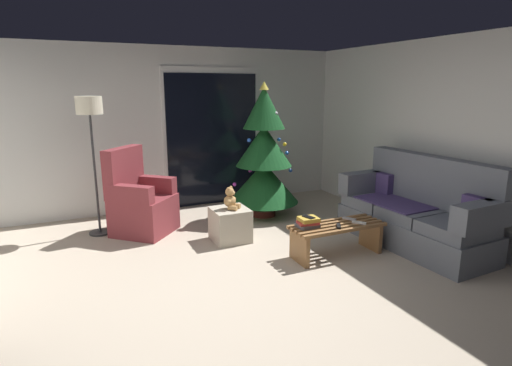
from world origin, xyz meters
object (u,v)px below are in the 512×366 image
Objects in this scene: coffee_table at (337,234)px; floor_lamp at (90,119)px; remote_white at (359,223)px; remote_black at (339,226)px; couch at (417,213)px; christmas_tree at (264,158)px; ottoman at (230,225)px; armchair at (140,203)px; remote_silver at (349,219)px; book_stack at (308,222)px; cell_phone at (309,217)px; teddy_bear_honey at (231,200)px.

floor_lamp is at bearing 141.76° from coffee_table.
remote_white is 0.28m from remote_black.
christmas_tree is at bearing 123.08° from couch.
armchair is at bearing 141.21° from ottoman.
floor_lamp is at bearing 150.10° from couch.
remote_white is 0.08× the size of christmas_tree.
remote_silver is 0.31m from remote_black.
armchair reaches higher than couch.
floor_lamp is (-2.06, 1.86, 1.07)m from book_stack.
remote_white is (-0.85, 0.02, -0.01)m from couch.
remote_white is 0.09× the size of floor_lamp.
book_stack is 1.71× the size of cell_phone.
couch is 1.80× the size of coffee_table.
teddy_bear_honey reaches higher than coffee_table.
remote_white reaches higher than coffee_table.
christmas_tree is (0.25, 1.67, 0.38)m from cell_phone.
remote_silver is at bearing -78.81° from christmas_tree.
remote_white is 1.56m from teddy_bear_honey.
book_stack is (-0.58, -0.03, 0.04)m from remote_silver.
floor_lamp is at bearing 102.80° from remote_white.
ottoman reaches higher than remote_black.
book_stack is at bearing -98.69° from christmas_tree.
floor_lamp is 2.02m from teddy_bear_honey.
teddy_bear_honey is (-1.17, 1.03, 0.15)m from remote_white.
floor_lamp is (-2.31, 0.18, 0.63)m from christmas_tree.
floor_lamp reaches higher than coffee_table.
remote_silver is 0.08× the size of christmas_tree.
remote_black is 2.60m from armchair.
ottoman is at bearing 134.64° from coffee_table.
remote_white is 1.08× the size of cell_phone.
ottoman is (0.97, -0.78, -0.19)m from armchair.
ottoman is at bearing 98.20° from remote_white.
armchair is at bearing 141.15° from teddy_bear_honey.
remote_silver is 1.46m from ottoman.
floor_lamp reaches higher than teddy_bear_honey.
teddy_bear_honey is (-2.02, 1.05, 0.14)m from couch.
cell_phone is at bearing -47.25° from armchair.
remote_silver is 0.35× the size of ottoman.
book_stack is 0.22× the size of armchair.
remote_white is at bearing 64.14° from remote_silver.
remote_black is at bearing -36.92° from cell_phone.
remote_silver is 1.75m from christmas_tree.
floor_lamp reaches higher than cell_phone.
floor_lamp is at bearing 124.76° from cell_phone.
armchair is (-1.55, 1.68, -0.03)m from book_stack.
cell_phone reaches higher than coffee_table.
couch reaches higher than coffee_table.
coffee_table is 7.05× the size of remote_silver.
cell_phone is at bearing -28.00° from remote_silver.
teddy_bear_honey reaches higher than cell_phone.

